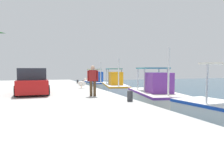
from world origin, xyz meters
name	(u,v)px	position (x,y,z in m)	size (l,w,h in m)	color
quay_pier	(30,101)	(0.00, -5.00, 0.40)	(36.00, 10.00, 0.80)	#B2B2AD
fishing_boat_nearest	(96,83)	(-11.86, 2.28, 0.66)	(5.78, 1.94, 3.20)	white
fishing_boat_second	(115,86)	(-5.18, 2.32, 0.70)	(6.58, 3.05, 3.19)	white
fishing_boat_third	(155,95)	(1.87, 2.47, 0.70)	(6.24, 3.32, 3.48)	silver
pelican	(82,83)	(-3.19, -1.19, 1.20)	(0.55, 0.96, 0.82)	tan
fisherman_standing	(93,79)	(2.10, -1.63, 1.74)	(0.37, 0.58, 1.71)	#4C3823
parked_car	(32,82)	(-0.36, -4.83, 1.52)	(4.12, 1.91, 1.57)	black
mooring_bollard_nearest	(78,82)	(-9.17, -0.45, 0.99)	(0.20, 0.20, 0.38)	#333338
mooring_bollard_second	(83,83)	(-6.29, -0.45, 1.02)	(0.20, 0.20, 0.44)	#333338
mooring_bollard_third	(130,96)	(4.53, -0.45, 1.05)	(0.26, 0.26, 0.49)	#333338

